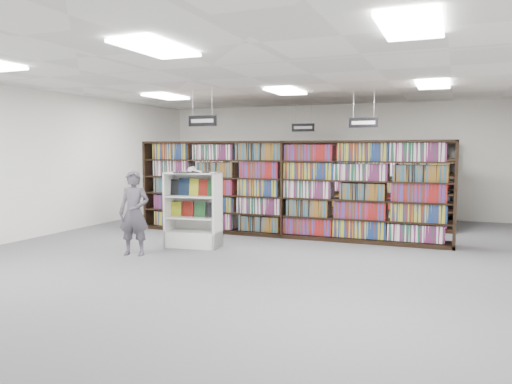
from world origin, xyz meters
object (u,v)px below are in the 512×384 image
at_px(bookshelf_row_near, 285,189).
at_px(open_book, 192,171).
at_px(endcap_display, 194,222).
at_px(shopper, 134,213).

distance_m(bookshelf_row_near, open_book, 2.30).
height_order(endcap_display, open_book, open_book).
relative_size(endcap_display, open_book, 1.88).
bearing_deg(bookshelf_row_near, endcap_display, -126.78).
distance_m(endcap_display, shopper, 1.30).
relative_size(bookshelf_row_near, endcap_display, 4.76).
bearing_deg(shopper, open_book, 43.44).
bearing_deg(open_book, bookshelf_row_near, 34.63).
bearing_deg(open_book, shopper, -143.40).
bearing_deg(bookshelf_row_near, open_book, -124.39).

